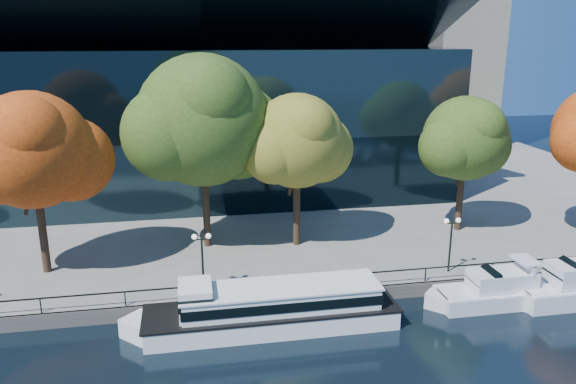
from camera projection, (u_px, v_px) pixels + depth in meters
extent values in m
plane|color=black|center=(292.00, 331.00, 34.19)|extent=(160.00, 160.00, 0.00)
cube|color=slate|center=(236.00, 176.00, 68.56)|extent=(90.00, 67.00, 1.00)
cube|color=#47443F|center=(283.00, 301.00, 36.93)|extent=(90.00, 0.25, 1.00)
cube|color=black|center=(282.00, 280.00, 36.72)|extent=(88.20, 0.08, 0.08)
cube|color=black|center=(282.00, 287.00, 36.86)|extent=(0.07, 0.07, 0.90)
cube|color=black|center=(202.00, 122.00, 61.54)|extent=(50.00, 24.00, 16.00)
cube|color=black|center=(199.00, 32.00, 55.13)|extent=(50.00, 17.14, 7.86)
cube|color=white|center=(272.00, 318.00, 34.59)|extent=(15.30, 3.71, 1.20)
cube|color=black|center=(272.00, 309.00, 34.42)|extent=(15.60, 3.79, 0.13)
cube|color=white|center=(145.00, 329.00, 33.27)|extent=(3.07, 3.07, 1.20)
cube|color=white|center=(281.00, 298.00, 34.33)|extent=(11.93, 3.05, 1.31)
cube|color=black|center=(281.00, 297.00, 34.31)|extent=(12.08, 3.12, 0.60)
cube|color=white|center=(280.00, 287.00, 34.13)|extent=(12.24, 3.19, 0.11)
cube|color=white|center=(195.00, 300.00, 33.34)|extent=(1.97, 2.60, 1.97)
cube|color=black|center=(195.00, 296.00, 33.28)|extent=(2.02, 2.67, 0.76)
cube|color=silver|center=(506.00, 295.00, 37.64)|extent=(9.50, 2.71, 1.09)
cube|color=silver|center=(440.00, 301.00, 36.82)|extent=(2.08, 2.08, 1.09)
cube|color=silver|center=(507.00, 288.00, 37.48)|extent=(9.31, 2.66, 0.07)
cube|color=silver|center=(502.00, 279.00, 37.22)|extent=(4.27, 2.04, 1.18)
cube|color=black|center=(485.00, 279.00, 36.98)|extent=(1.87, 1.95, 1.48)
cube|color=silver|center=(526.00, 265.00, 37.26)|extent=(0.23, 2.12, 0.72)
cube|color=silver|center=(526.00, 260.00, 37.16)|extent=(1.27, 2.12, 0.14)
cube|color=silver|center=(520.00, 297.00, 37.14)|extent=(2.34, 2.34, 1.27)
cube|color=black|center=(565.00, 273.00, 37.24)|extent=(1.94, 2.14, 1.60)
cylinder|color=black|center=(42.00, 225.00, 39.33)|extent=(0.56, 0.56, 7.10)
cylinder|color=black|center=(45.00, 185.00, 38.84)|extent=(1.15, 1.73, 3.56)
cylinder|color=black|center=(30.00, 191.00, 38.28)|extent=(1.05, 1.19, 3.18)
sphere|color=#95270C|center=(32.00, 150.00, 37.86)|extent=(8.01, 8.01, 8.01)
sphere|color=#95270C|center=(71.00, 159.00, 39.65)|extent=(6.01, 6.01, 6.01)
sphere|color=#95270C|center=(30.00, 133.00, 36.03)|extent=(4.81, 4.81, 4.81)
cylinder|color=black|center=(206.00, 197.00, 44.05)|extent=(0.56, 0.56, 8.09)
cylinder|color=black|center=(211.00, 157.00, 43.45)|extent=(1.26, 1.92, 4.04)
cylinder|color=black|center=(199.00, 162.00, 42.90)|extent=(1.15, 1.31, 3.61)
sphere|color=#2D4716|center=(203.00, 120.00, 42.38)|extent=(10.05, 10.05, 10.05)
sphere|color=#2D4716|center=(238.00, 132.00, 44.63)|extent=(7.54, 7.54, 7.54)
sphere|color=#2D4716|center=(169.00, 134.00, 41.20)|extent=(7.04, 7.04, 7.04)
sphere|color=#2D4716|center=(210.00, 100.00, 40.08)|extent=(6.03, 6.03, 6.03)
cylinder|color=black|center=(297.00, 204.00, 44.54)|extent=(0.56, 0.56, 6.79)
cylinder|color=black|center=(303.00, 171.00, 44.08)|extent=(1.11, 1.67, 3.41)
cylinder|color=black|center=(293.00, 176.00, 43.52)|extent=(1.02, 1.15, 3.04)
sphere|color=#69681C|center=(297.00, 141.00, 43.13)|extent=(7.33, 7.33, 7.33)
sphere|color=#69681C|center=(319.00, 149.00, 44.78)|extent=(5.50, 5.50, 5.50)
sphere|color=#69681C|center=(275.00, 151.00, 42.27)|extent=(5.13, 5.13, 5.13)
sphere|color=#69681C|center=(306.00, 127.00, 41.46)|extent=(4.40, 4.40, 4.40)
cylinder|color=black|center=(460.00, 194.00, 47.98)|extent=(0.56, 0.56, 6.42)
cylinder|color=black|center=(467.00, 164.00, 47.56)|extent=(1.07, 1.59, 3.23)
cylinder|color=black|center=(460.00, 169.00, 47.00)|extent=(0.98, 1.11, 2.88)
sphere|color=#2D4716|center=(465.00, 138.00, 46.65)|extent=(7.05, 7.05, 7.05)
sphere|color=#2D4716|center=(479.00, 146.00, 48.23)|extent=(5.29, 5.29, 5.29)
sphere|color=#2D4716|center=(449.00, 147.00, 45.83)|extent=(4.93, 4.93, 4.93)
sphere|color=#2D4716|center=(479.00, 126.00, 45.04)|extent=(4.23, 4.23, 4.23)
cylinder|color=black|center=(203.00, 266.00, 36.79)|extent=(0.14, 0.14, 3.60)
cube|color=black|center=(202.00, 239.00, 36.28)|extent=(0.90, 0.06, 0.06)
sphere|color=white|center=(194.00, 237.00, 36.14)|extent=(0.36, 0.36, 0.36)
sphere|color=white|center=(208.00, 236.00, 36.30)|extent=(0.36, 0.36, 0.36)
cylinder|color=black|center=(450.00, 248.00, 39.80)|extent=(0.14, 0.14, 3.60)
cube|color=black|center=(452.00, 223.00, 39.29)|extent=(0.90, 0.06, 0.06)
sphere|color=white|center=(446.00, 221.00, 39.16)|extent=(0.36, 0.36, 0.36)
sphere|color=white|center=(458.00, 220.00, 39.32)|extent=(0.36, 0.36, 0.36)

